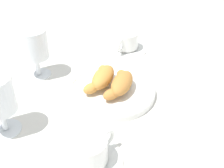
{
  "coord_description": "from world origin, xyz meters",
  "views": [
    {
      "loc": [
        -0.47,
        -0.33,
        0.45
      ],
      "look_at": [
        0.0,
        0.03,
        0.03
      ],
      "focal_mm": 45.33,
      "sensor_mm": 36.0,
      "label": 1
    }
  ],
  "objects_px": {
    "coffee_cup_far": "(89,152)",
    "folded_napkin": "(210,103)",
    "croissant_small": "(101,78)",
    "sugar_packet": "(214,136)",
    "pastry_plate": "(112,90)",
    "croissant_large": "(121,83)",
    "coffee_cup_near": "(126,42)",
    "juice_glass_right": "(34,46)"
  },
  "relations": [
    {
      "from": "coffee_cup_near",
      "to": "sugar_packet",
      "type": "bearing_deg",
      "value": -119.42
    },
    {
      "from": "pastry_plate",
      "to": "folded_napkin",
      "type": "distance_m",
      "value": 0.25
    },
    {
      "from": "croissant_small",
      "to": "pastry_plate",
      "type": "bearing_deg",
      "value": -78.33
    },
    {
      "from": "coffee_cup_far",
      "to": "folded_napkin",
      "type": "distance_m",
      "value": 0.34
    },
    {
      "from": "pastry_plate",
      "to": "croissant_small",
      "type": "xyz_separation_m",
      "value": [
        -0.01,
        0.03,
        0.03
      ]
    },
    {
      "from": "coffee_cup_far",
      "to": "sugar_packet",
      "type": "height_order",
      "value": "coffee_cup_far"
    },
    {
      "from": "croissant_small",
      "to": "coffee_cup_near",
      "type": "relative_size",
      "value": 0.96
    },
    {
      "from": "coffee_cup_far",
      "to": "juice_glass_right",
      "type": "height_order",
      "value": "juice_glass_right"
    },
    {
      "from": "croissant_small",
      "to": "sugar_packet",
      "type": "bearing_deg",
      "value": -87.77
    },
    {
      "from": "croissant_large",
      "to": "folded_napkin",
      "type": "bearing_deg",
      "value": -61.25
    },
    {
      "from": "coffee_cup_far",
      "to": "sugar_packet",
      "type": "bearing_deg",
      "value": -39.59
    },
    {
      "from": "coffee_cup_far",
      "to": "croissant_small",
      "type": "bearing_deg",
      "value": 32.72
    },
    {
      "from": "coffee_cup_far",
      "to": "pastry_plate",
      "type": "bearing_deg",
      "value": 25.44
    },
    {
      "from": "sugar_packet",
      "to": "coffee_cup_far",
      "type": "bearing_deg",
      "value": 130.43
    },
    {
      "from": "croissant_small",
      "to": "coffee_cup_far",
      "type": "height_order",
      "value": "croissant_small"
    },
    {
      "from": "pastry_plate",
      "to": "juice_glass_right",
      "type": "distance_m",
      "value": 0.24
    },
    {
      "from": "coffee_cup_far",
      "to": "sugar_packet",
      "type": "relative_size",
      "value": 2.72
    },
    {
      "from": "coffee_cup_near",
      "to": "pastry_plate",
      "type": "bearing_deg",
      "value": -154.11
    },
    {
      "from": "pastry_plate",
      "to": "croissant_large",
      "type": "height_order",
      "value": "croissant_large"
    },
    {
      "from": "croissant_large",
      "to": "coffee_cup_far",
      "type": "distance_m",
      "value": 0.22
    },
    {
      "from": "pastry_plate",
      "to": "coffee_cup_far",
      "type": "bearing_deg",
      "value": -154.56
    },
    {
      "from": "pastry_plate",
      "to": "croissant_large",
      "type": "bearing_deg",
      "value": -79.68
    },
    {
      "from": "juice_glass_right",
      "to": "coffee_cup_near",
      "type": "bearing_deg",
      "value": -22.44
    },
    {
      "from": "coffee_cup_near",
      "to": "juice_glass_right",
      "type": "distance_m",
      "value": 0.3
    },
    {
      "from": "croissant_large",
      "to": "coffee_cup_near",
      "type": "distance_m",
      "value": 0.25
    },
    {
      "from": "juice_glass_right",
      "to": "coffee_cup_far",
      "type": "bearing_deg",
      "value": -115.06
    },
    {
      "from": "pastry_plate",
      "to": "sugar_packet",
      "type": "height_order",
      "value": "pastry_plate"
    },
    {
      "from": "coffee_cup_far",
      "to": "folded_napkin",
      "type": "xyz_separation_m",
      "value": [
        0.32,
        -0.12,
        -0.02
      ]
    },
    {
      "from": "croissant_small",
      "to": "sugar_packet",
      "type": "height_order",
      "value": "croissant_small"
    },
    {
      "from": "folded_napkin",
      "to": "coffee_cup_near",
      "type": "bearing_deg",
      "value": 72.12
    },
    {
      "from": "pastry_plate",
      "to": "coffee_cup_far",
      "type": "height_order",
      "value": "coffee_cup_far"
    },
    {
      "from": "coffee_cup_near",
      "to": "sugar_packet",
      "type": "relative_size",
      "value": 2.72
    },
    {
      "from": "folded_napkin",
      "to": "coffee_cup_far",
      "type": "bearing_deg",
      "value": 158.67
    },
    {
      "from": "pastry_plate",
      "to": "croissant_small",
      "type": "distance_m",
      "value": 0.04
    },
    {
      "from": "croissant_small",
      "to": "folded_napkin",
      "type": "relative_size",
      "value": 1.19
    },
    {
      "from": "croissant_large",
      "to": "coffee_cup_far",
      "type": "height_order",
      "value": "croissant_large"
    },
    {
      "from": "croissant_large",
      "to": "folded_napkin",
      "type": "xyz_separation_m",
      "value": [
        0.11,
        -0.2,
        -0.04
      ]
    },
    {
      "from": "coffee_cup_near",
      "to": "juice_glass_right",
      "type": "height_order",
      "value": "juice_glass_right"
    },
    {
      "from": "croissant_large",
      "to": "folded_napkin",
      "type": "height_order",
      "value": "croissant_large"
    },
    {
      "from": "coffee_cup_far",
      "to": "folded_napkin",
      "type": "height_order",
      "value": "coffee_cup_far"
    },
    {
      "from": "sugar_packet",
      "to": "folded_napkin",
      "type": "relative_size",
      "value": 0.45
    },
    {
      "from": "pastry_plate",
      "to": "coffee_cup_far",
      "type": "xyz_separation_m",
      "value": [
        -0.2,
        -0.1,
        0.02
      ]
    }
  ]
}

